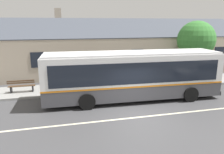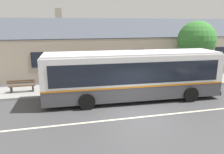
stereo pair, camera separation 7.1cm
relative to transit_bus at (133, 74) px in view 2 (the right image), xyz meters
The scene contains 9 objects.
ground_plane 3.41m from the transit_bus, 100.19° to the right, with size 300.00×300.00×0.00m, color #424244.
sidewalk_far 3.54m from the transit_bus, 99.55° to the left, with size 60.00×3.00×0.15m, color gray.
lane_divider_stripe 3.41m from the transit_bus, 100.19° to the right, with size 60.00×0.16×0.01m, color beige.
community_building 11.09m from the transit_bus, 77.37° to the left, with size 25.96×10.12×6.56m.
transit_bus is the anchor object (origin of this frame).
bench_by_building 8.04m from the transit_bus, 158.62° to the left, with size 1.84×0.51×0.94m.
bench_down_street 4.33m from the transit_bus, 141.60° to the left, with size 1.67×0.51×0.94m.
street_tree_primary 8.63m from the transit_bus, 29.37° to the left, with size 3.34×3.34×5.23m.
bus_stop_sign 7.18m from the transit_bus, 16.94° to the left, with size 0.36×0.07×2.40m.
Camera 2 is at (-4.08, -10.39, 4.99)m, focal length 35.00 mm.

